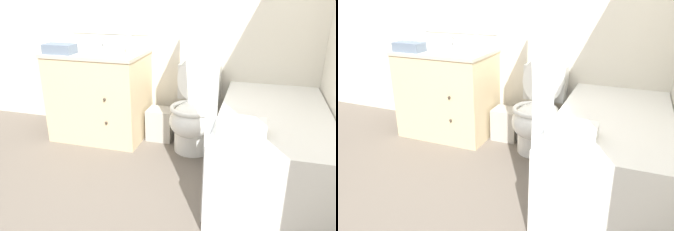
# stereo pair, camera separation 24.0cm
# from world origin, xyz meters

# --- Properties ---
(ground_plane) EXTENTS (14.00, 14.00, 0.00)m
(ground_plane) POSITION_xyz_m (0.00, 0.00, 0.00)
(ground_plane) COLOR #6B6056
(wall_back) EXTENTS (8.00, 0.06, 2.50)m
(wall_back) POSITION_xyz_m (-0.01, 1.56, 1.25)
(wall_back) COLOR silver
(wall_back) RESTS_ON ground_plane
(vanity_cabinet) EXTENTS (0.88, 0.61, 0.84)m
(vanity_cabinet) POSITION_xyz_m (-0.77, 1.25, 0.43)
(vanity_cabinet) COLOR beige
(vanity_cabinet) RESTS_ON ground_plane
(sink_faucet) EXTENTS (0.14, 0.12, 0.12)m
(sink_faucet) POSITION_xyz_m (-0.77, 1.45, 0.87)
(sink_faucet) COLOR silver
(sink_faucet) RESTS_ON vanity_cabinet
(toilet) EXTENTS (0.39, 0.63, 0.83)m
(toilet) POSITION_xyz_m (0.16, 1.20, 0.33)
(toilet) COLOR white
(toilet) RESTS_ON ground_plane
(bathtub) EXTENTS (0.76, 1.43, 0.56)m
(bathtub) POSITION_xyz_m (0.82, 0.82, 0.29)
(bathtub) COLOR white
(bathtub) RESTS_ON ground_plane
(shower_curtain) EXTENTS (0.02, 0.43, 1.97)m
(shower_curtain) POSITION_xyz_m (0.43, 0.42, 0.99)
(shower_curtain) COLOR white
(shower_curtain) RESTS_ON ground_plane
(wastebasket) EXTENTS (0.24, 0.21, 0.30)m
(wastebasket) POSITION_xyz_m (-0.19, 1.31, 0.15)
(wastebasket) COLOR #B7B2A8
(wastebasket) RESTS_ON ground_plane
(tissue_box) EXTENTS (0.14, 0.11, 0.12)m
(tissue_box) POSITION_xyz_m (-0.58, 1.27, 0.88)
(tissue_box) COLOR silver
(tissue_box) RESTS_ON vanity_cabinet
(soap_dispenser) EXTENTS (0.07, 0.07, 0.16)m
(soap_dispenser) POSITION_xyz_m (-0.42, 1.20, 0.91)
(soap_dispenser) COLOR silver
(soap_dispenser) RESTS_ON vanity_cabinet
(hand_towel_folded) EXTENTS (0.27, 0.15, 0.08)m
(hand_towel_folded) POSITION_xyz_m (-1.03, 1.06, 0.88)
(hand_towel_folded) COLOR slate
(hand_towel_folded) RESTS_ON vanity_cabinet
(bath_towel_folded) EXTENTS (0.28, 0.21, 0.08)m
(bath_towel_folded) POSITION_xyz_m (0.61, 0.37, 0.60)
(bath_towel_folded) COLOR white
(bath_towel_folded) RESTS_ON bathtub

